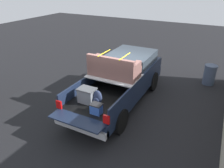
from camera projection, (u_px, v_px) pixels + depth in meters
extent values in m
plane|color=black|center=(119.00, 102.00, 9.11)|extent=(40.00, 40.00, 0.00)
cube|color=#162138|center=(119.00, 89.00, 8.83)|extent=(5.50, 1.92, 0.44)
cube|color=black|center=(104.00, 96.00, 7.77)|extent=(2.80, 1.80, 0.04)
cube|color=#162138|center=(83.00, 85.00, 8.06)|extent=(2.80, 0.06, 0.50)
cube|color=#162138|center=(128.00, 96.00, 7.28)|extent=(2.80, 0.06, 0.50)
cube|color=#162138|center=(121.00, 77.00, 8.76)|extent=(0.06, 1.80, 0.50)
cube|color=#162138|center=(77.00, 120.00, 6.44)|extent=(0.55, 1.80, 0.04)
cube|color=#B2B2B7|center=(114.00, 76.00, 8.17)|extent=(1.25, 1.92, 0.04)
cube|color=#162138|center=(132.00, 67.00, 9.70)|extent=(2.30, 1.92, 0.50)
cube|color=#2D3842|center=(132.00, 58.00, 9.40)|extent=(1.94, 1.76, 0.48)
cube|color=#162138|center=(142.00, 60.00, 10.80)|extent=(0.40, 1.82, 0.38)
cube|color=#B2B2B7|center=(81.00, 127.00, 6.71)|extent=(0.24, 1.92, 0.24)
cube|color=red|center=(59.00, 105.00, 6.94)|extent=(0.06, 0.20, 0.28)
cube|color=red|center=(106.00, 120.00, 6.21)|extent=(0.06, 0.20, 0.28)
cylinder|color=black|center=(118.00, 74.00, 10.68)|extent=(0.86, 0.30, 0.86)
cylinder|color=black|center=(152.00, 81.00, 9.94)|extent=(0.86, 0.30, 0.86)
cylinder|color=black|center=(76.00, 108.00, 7.90)|extent=(0.86, 0.30, 0.86)
cylinder|color=black|center=(119.00, 121.00, 7.16)|extent=(0.86, 0.30, 0.86)
cube|color=slate|center=(87.00, 96.00, 7.27)|extent=(0.40, 0.55, 0.47)
cube|color=#505359|center=(87.00, 89.00, 7.15)|extent=(0.44, 0.59, 0.05)
ellipsoid|color=#283351|center=(98.00, 97.00, 7.13)|extent=(0.20, 0.34, 0.52)
ellipsoid|color=#283351|center=(96.00, 101.00, 7.08)|extent=(0.09, 0.24, 0.23)
cube|color=#3359B2|center=(96.00, 109.00, 6.68)|extent=(0.26, 0.34, 0.30)
cube|color=#262628|center=(96.00, 105.00, 6.61)|extent=(0.28, 0.36, 0.04)
cube|color=brown|center=(114.00, 70.00, 8.07)|extent=(0.84, 1.88, 0.42)
cube|color=brown|center=(110.00, 63.00, 7.62)|extent=(0.16, 1.88, 0.40)
cube|color=brown|center=(96.00, 58.00, 8.32)|extent=(0.60, 0.20, 0.22)
cube|color=brown|center=(136.00, 66.00, 7.62)|extent=(0.60, 0.20, 0.22)
cube|color=yellow|center=(104.00, 53.00, 7.97)|extent=(0.94, 0.03, 0.02)
cube|color=yellow|center=(125.00, 56.00, 7.62)|extent=(0.94, 0.03, 0.02)
cylinder|color=#3F4C66|center=(209.00, 75.00, 10.48)|extent=(0.56, 0.56, 0.90)
cylinder|color=#3F4C66|center=(211.00, 66.00, 10.26)|extent=(0.60, 0.60, 0.08)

